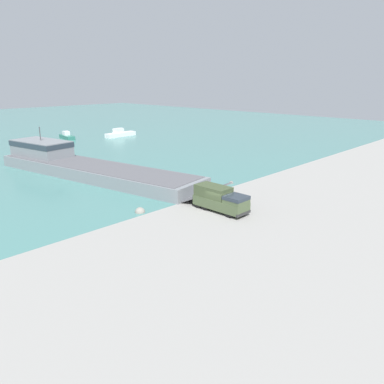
% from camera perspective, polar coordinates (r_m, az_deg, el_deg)
% --- Properties ---
extents(ground_plane, '(240.00, 240.00, 0.00)m').
position_cam_1_polar(ground_plane, '(44.08, 3.89, -3.00)').
color(ground_plane, gray).
extents(landing_craft, '(14.28, 43.03, 7.02)m').
position_cam_1_polar(landing_craft, '(64.16, -16.77, 4.12)').
color(landing_craft, gray).
rests_on(landing_craft, ground_plane).
extents(military_truck, '(2.43, 6.86, 2.86)m').
position_cam_1_polar(military_truck, '(43.87, 4.34, -1.07)').
color(military_truck, '#475638').
rests_on(military_truck, ground_plane).
extents(soldier_on_ramp, '(0.48, 0.32, 1.73)m').
position_cam_1_polar(soldier_on_ramp, '(46.16, 6.76, -0.85)').
color(soldier_on_ramp, '#475638').
rests_on(soldier_on_ramp, ground_plane).
extents(moored_boat_a, '(9.06, 2.60, 2.28)m').
position_cam_1_polar(moored_boat_a, '(104.83, -10.90, 8.72)').
color(moored_boat_a, white).
rests_on(moored_boat_a, ground_plane).
extents(moored_boat_b, '(2.86, 6.64, 1.98)m').
position_cam_1_polar(moored_boat_b, '(104.11, -18.52, 8.05)').
color(moored_boat_b, '#2D7060').
rests_on(moored_boat_b, ground_plane).
extents(mooring_bollard, '(0.25, 0.25, 0.75)m').
position_cam_1_polar(mooring_bollard, '(50.01, 3.47, -0.08)').
color(mooring_bollard, '#333338').
rests_on(mooring_bollard, ground_plane).
extents(shoreline_rock_a, '(0.66, 0.66, 0.66)m').
position_cam_1_polar(shoreline_rock_a, '(56.25, 6.00, 1.33)').
color(shoreline_rock_a, gray).
rests_on(shoreline_rock_a, ground_plane).
extents(shoreline_rock_b, '(1.20, 1.20, 1.20)m').
position_cam_1_polar(shoreline_rock_b, '(44.17, -7.93, -3.08)').
color(shoreline_rock_b, gray).
rests_on(shoreline_rock_b, ground_plane).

